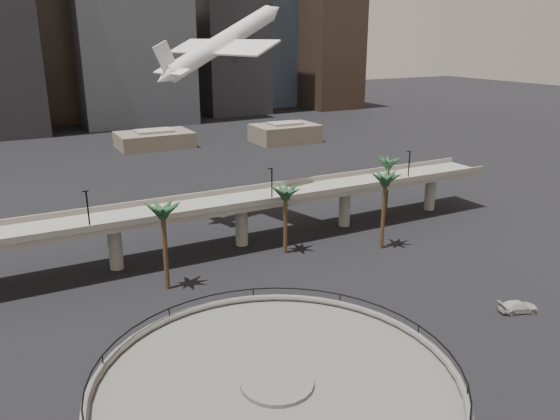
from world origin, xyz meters
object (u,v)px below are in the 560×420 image
overpass (181,215)px  airborne_jet (222,43)px  car_a (189,375)px  car_b (352,363)px  car_c (518,307)px

overpass → airborne_jet: 34.74m
car_a → car_b: bearing=-112.4°
overpass → car_b: (6.28, -40.47, -6.64)m
car_b → car_c: (27.49, 0.19, 0.06)m
car_a → car_b: size_ratio=1.06×
car_a → car_c: size_ratio=0.85×
airborne_jet → car_b: (-8.67, -56.51, -33.57)m
overpass → car_c: 52.97m
overpass → car_b: 41.49m
airborne_jet → car_a: (-25.59, -50.16, -33.51)m
overpass → airborne_jet: bearing=47.0°
car_b → car_c: car_c is taller
airborne_jet → car_a: 65.53m
overpass → car_c: bearing=-50.0°
airborne_jet → car_a: size_ratio=6.65×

